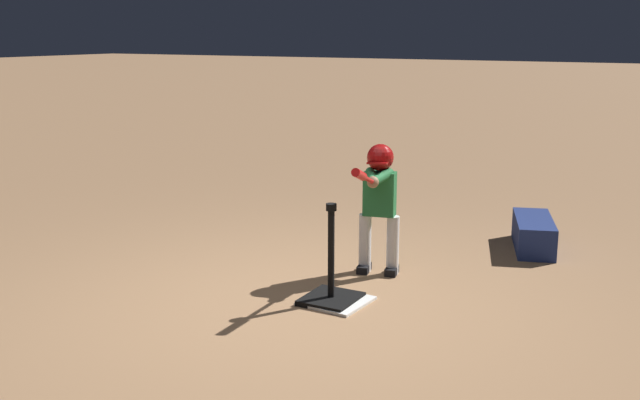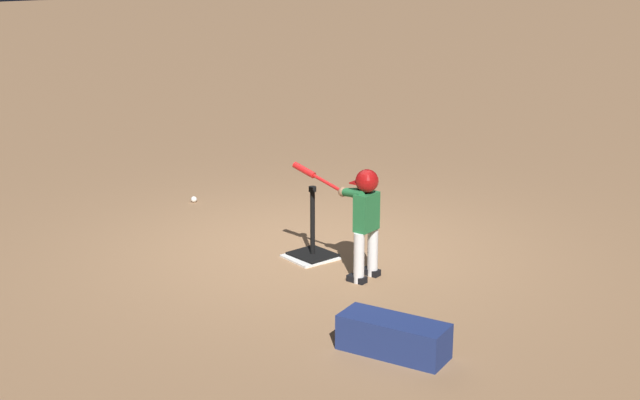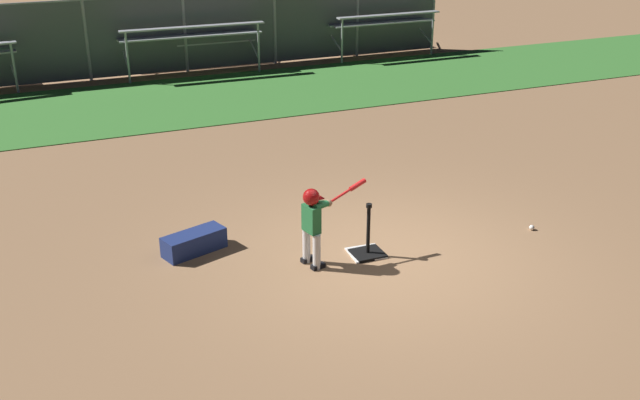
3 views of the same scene
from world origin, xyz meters
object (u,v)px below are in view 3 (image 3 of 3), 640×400
object	(u,v)px
equipment_bag	(194,242)
baseball	(532,228)
batter_child	(314,217)
bleachers_center	(186,44)
bleachers_far_left	(371,30)
batting_tee	(368,247)

from	to	relation	value
equipment_bag	baseball	bearing A→B (deg)	-32.62
batter_child	equipment_bag	bearing A→B (deg)	144.88
bleachers_center	bleachers_far_left	bearing A→B (deg)	0.30
bleachers_center	baseball	bearing A→B (deg)	-79.24
batter_child	baseball	distance (m)	3.29
batting_tee	baseball	world-z (taller)	batting_tee
batter_child	baseball	world-z (taller)	batter_child
batter_child	bleachers_center	world-z (taller)	bleachers_center
batter_child	baseball	size ratio (longest dim) A/B	14.25
batting_tee	equipment_bag	xyz separation A→B (m)	(-2.08, 0.96, 0.03)
batting_tee	batter_child	world-z (taller)	batter_child
batting_tee	bleachers_far_left	size ratio (longest dim) A/B	0.24
baseball	bleachers_far_left	world-z (taller)	bleachers_far_left
baseball	batting_tee	bearing A→B (deg)	175.37
baseball	bleachers_far_left	size ratio (longest dim) A/B	0.02
bleachers_center	bleachers_far_left	size ratio (longest dim) A/B	1.19
batter_child	equipment_bag	distance (m)	1.71
batter_child	equipment_bag	xyz separation A→B (m)	(-1.33, 0.93, -0.52)
bleachers_center	equipment_bag	distance (m)	10.62
bleachers_center	batter_child	bearing A→B (deg)	-95.23
batting_tee	baseball	bearing A→B (deg)	-4.63
batting_tee	baseball	xyz separation A→B (m)	(2.47, -0.20, -0.07)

